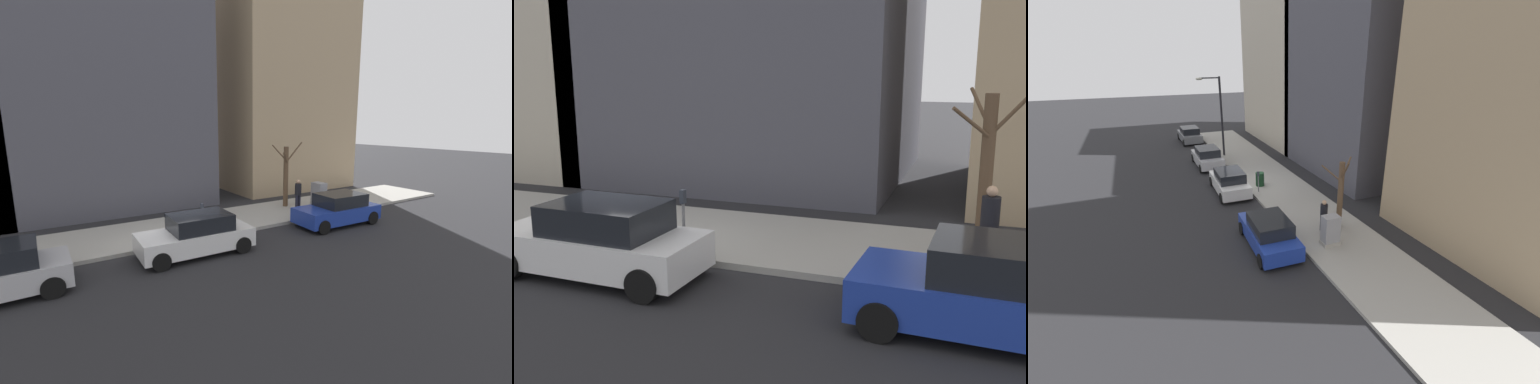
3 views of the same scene
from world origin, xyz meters
The scene contains 14 objects.
ground_plane centered at (0.00, 0.00, 0.00)m, with size 120.00×120.00×0.00m, color #232326.
sidewalk centered at (2.00, 0.00, 0.07)m, with size 4.00×36.00×0.15m, color #9E9B93.
parked_car_blue centered at (-1.25, -7.48, 0.74)m, with size 2.06×4.26×1.52m.
parked_car_white centered at (-1.17, -0.23, 0.74)m, with size 2.00×4.24×1.52m.
parked_car_silver centered at (-1.30, 6.02, 0.74)m, with size 1.98×4.23×1.52m.
parked_car_grey centered at (-1.29, 14.80, 0.74)m, with size 2.04×4.25×1.52m.
parking_meter centered at (0.45, -1.17, 0.98)m, with size 0.14×0.10×1.35m.
utility_box centered at (1.30, -8.62, 0.85)m, with size 0.83×0.61×1.43m.
streetlamp centered at (0.28, 8.12, 4.02)m, with size 1.97×0.32×6.50m.
bare_tree centered at (2.60, -7.27, 1.96)m, with size 1.53×1.68×3.67m.
trash_bin centered at (0.90, -0.18, 0.60)m, with size 0.56×0.56×0.90m, color #14381E.
pedestrian_near_meter centered at (1.64, -7.40, 1.09)m, with size 0.36×0.39×1.66m.
office_block_center centered at (10.92, 0.93, 7.73)m, with size 10.85×10.85×15.46m, color #4C4C56.
office_tower_right centered at (11.63, 11.72, 9.46)m, with size 12.26×12.26×18.93m, color #BCB29E.
Camera 3 is at (-6.08, -20.40, 8.30)m, focal length 24.00 mm.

